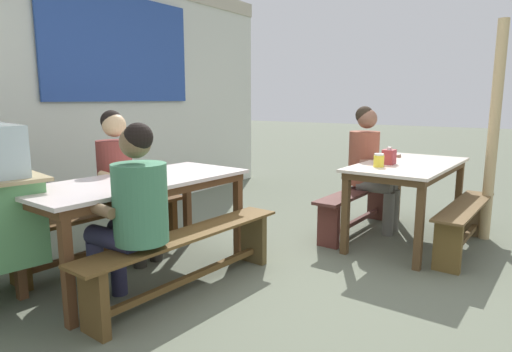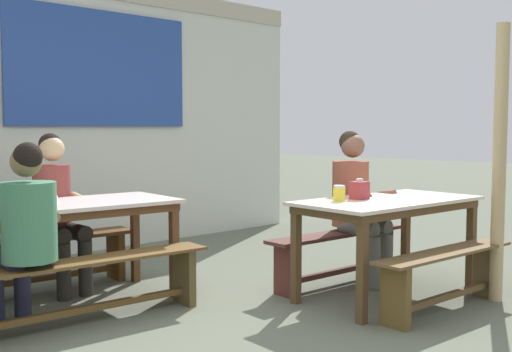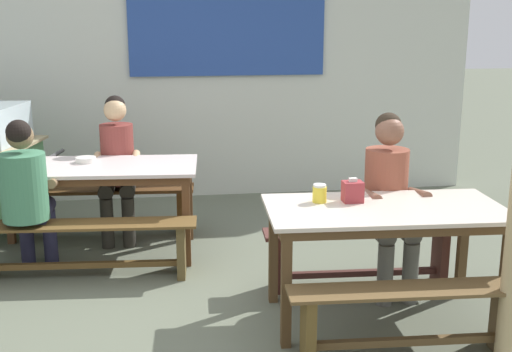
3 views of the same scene
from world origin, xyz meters
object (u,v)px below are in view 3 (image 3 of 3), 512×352
bench_far_back (104,202)px  tissue_box (353,191)px  bench_near_back (362,249)px  condiment_jar (320,193)px  person_left_back_turned (26,189)px  soup_bowl (86,160)px  dining_table_far (91,174)px  person_right_near_table (389,193)px  person_center_facing (117,160)px  bench_far_front (82,243)px  bench_near_front (407,315)px  dining_table_near (385,219)px

bench_far_back → tissue_box: tissue_box is taller
bench_near_back → condiment_jar: 0.76m
person_left_back_turned → soup_bowl: size_ratio=7.27×
dining_table_far → condiment_jar: bearing=-39.7°
bench_far_back → person_right_near_table: bearing=-36.2°
person_left_back_turned → person_center_facing: (0.61, 0.84, 0.02)m
soup_bowl → dining_table_far: bearing=-67.3°
bench_far_front → tissue_box: size_ratio=10.92×
soup_bowl → bench_near_front: bearing=-46.6°
person_right_near_table → bench_near_back: bearing=155.9°
person_left_back_turned → person_right_near_table: (2.58, -0.62, 0.04)m
bench_near_front → person_left_back_turned: size_ratio=1.14×
dining_table_near → bench_near_front: 0.66m
bench_far_front → bench_near_back: 2.09m
dining_table_far → person_center_facing: 0.46m
dining_table_near → person_center_facing: (-1.79, 1.91, 0.02)m
bench_far_front → bench_far_back: bearing=85.7°
dining_table_near → dining_table_far: bearing=143.1°
dining_table_near → bench_near_front: (-0.03, -0.52, -0.41)m
person_left_back_turned → person_right_near_table: person_right_near_table is taller
dining_table_far → person_right_near_table: bearing=-25.6°
dining_table_far → person_center_facing: (0.18, 0.43, 0.02)m
bench_far_front → tissue_box: bearing=-24.2°
person_center_facing → tissue_box: (1.61, -1.77, 0.13)m
bench_far_front → person_right_near_table: person_right_near_table is taller
bench_near_front → person_center_facing: (-1.76, 2.42, 0.43)m
soup_bowl → condiment_jar: bearing=-41.1°
bench_far_front → condiment_jar: bearing=-26.3°
dining_table_far → dining_table_near: bearing=-36.9°
bench_far_back → dining_table_near: bearing=-45.9°
bench_near_back → tissue_box: (-0.20, -0.38, 0.54)m
dining_table_far → condiment_jar: size_ratio=14.88×
bench_far_back → tissue_box: 2.61m
bench_near_back → person_right_near_table: size_ratio=1.12×
dining_table_near → person_right_near_table: bearing=67.5°
person_left_back_turned → dining_table_near: bearing=-24.0°
person_left_back_turned → person_right_near_table: 2.65m
person_center_facing → bench_far_front: bearing=-103.4°
tissue_box → soup_bowl: 2.34m
bench_near_front → dining_table_far: bearing=134.3°
person_right_near_table → tissue_box: person_right_near_table is taller
person_right_near_table → soup_bowl: 2.48m
bench_far_back → person_right_near_table: person_right_near_table is taller
bench_far_front → person_left_back_turned: (-0.39, 0.10, 0.40)m
bench_far_front → bench_near_back: bearing=-12.4°
soup_bowl → person_left_back_turned: bearing=-125.9°
bench_near_back → bench_near_front: bearing=-92.9°
bench_far_back → bench_near_front: bearing=-52.8°
person_right_near_table → soup_bowl: bearing=152.5°
bench_far_back → bench_far_front: size_ratio=0.95×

